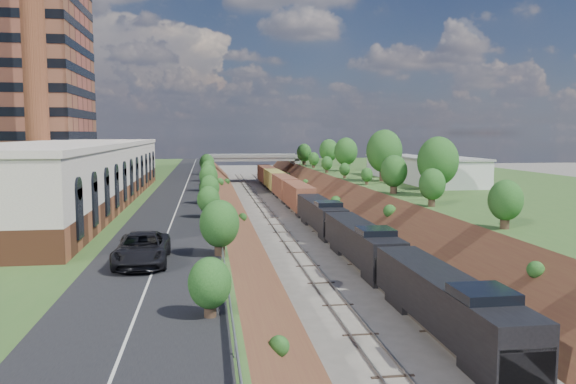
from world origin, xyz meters
The scene contains 19 objects.
ground centered at (0.00, 0.00, 0.00)m, with size 400.00×400.00×0.00m, color #6B665B.
platform_left centered at (-33.00, 60.00, 2.50)m, with size 44.00×180.00×5.00m, color #396027.
platform_right centered at (33.00, 60.00, 2.50)m, with size 44.00×180.00×5.00m, color #396027.
embankment_left centered at (-11.00, 60.00, 0.00)m, with size 7.07×180.00×7.07m, color brown.
embankment_right centered at (11.00, 60.00, 0.00)m, with size 7.07×180.00×7.07m, color brown.
rail_left_track centered at (-2.60, 60.00, 0.09)m, with size 1.58×180.00×0.18m, color gray.
rail_right_track centered at (2.60, 60.00, 0.09)m, with size 1.58×180.00×0.18m, color gray.
road centered at (-15.50, 60.00, 5.05)m, with size 8.00×180.00×0.10m, color black.
guardrail centered at (-11.40, 59.80, 5.55)m, with size 0.10×171.00×0.70m.
commercial_building centered at (-28.00, 38.00, 8.51)m, with size 14.30×62.30×7.00m.
highrise_tower centered at (-44.00, 72.00, 32.88)m, with size 22.00×22.00×53.90m.
smokestack centered at (-36.00, 56.00, 25.00)m, with size 3.20×3.20×40.00m, color brown.
overpass centered at (0.00, 122.00, 4.92)m, with size 24.50×8.30×7.40m.
white_building_near centered at (23.50, 52.00, 7.00)m, with size 9.00×12.00×4.00m, color silver.
white_building_far centered at (23.00, 74.00, 6.80)m, with size 8.00×10.00×3.60m, color silver.
tree_right_large centered at (17.00, 40.00, 9.38)m, with size 5.25×5.25×7.61m.
tree_left_crest centered at (-11.80, 20.00, 7.04)m, with size 2.45×2.45×3.55m.
freight_train centered at (2.60, 60.61, 2.63)m, with size 3.14×126.40×4.67m.
suv centered at (-16.29, 6.14, 6.04)m, with size 3.11×6.74×1.87m, color black.
Camera 1 is at (-12.33, -28.29, 13.02)m, focal length 35.00 mm.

